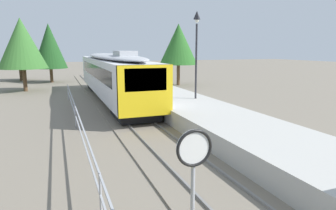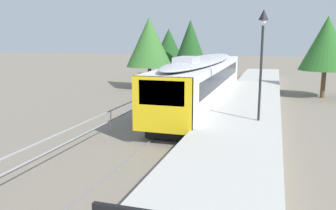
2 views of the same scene
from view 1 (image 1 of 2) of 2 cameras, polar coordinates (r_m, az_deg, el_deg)
The scene contains 11 objects.
ground_plane at distance 17.04m, azimuth -16.33°, elevation -3.36°, with size 160.00×160.00×0.00m, color slate.
track_rails at distance 17.48m, azimuth -6.49°, elevation -2.52°, with size 3.20×60.00×0.14m.
commuter_train at distance 23.44m, azimuth -10.50°, elevation 5.96°, with size 2.82×18.33×3.74m.
station_platform at distance 18.42m, azimuth 3.33°, elevation -0.46°, with size 3.90×60.00×0.90m, color #B7B5AD.
platform_lamp_mid_platform at distance 18.77m, azimuth 5.47°, elevation 12.52°, with size 0.34×0.34×5.35m.
speed_limit_sign at distance 4.84m, azimuth 4.91°, elevation -12.38°, with size 0.61×0.10×2.81m.
carpark_fence at distance 7.27m, azimuth -12.81°, elevation -14.91°, with size 0.06×36.06×1.25m.
tree_behind_carpark at distance 42.33m, azimuth -26.60°, elevation 9.40°, with size 4.17×4.17×6.04m.
tree_behind_station_far at distance 31.40m, azimuth -26.15°, elevation 10.51°, with size 4.42×4.42×6.82m.
tree_distant_left at distance 33.21m, azimuth 2.01°, elevation 11.50°, with size 4.19×4.19×6.67m.
tree_distant_centre at distance 38.54m, azimuth -21.70°, elevation 10.40°, with size 3.90×3.90×6.92m.
Camera 1 is at (-4.08, 5.48, 4.02)m, focal length 31.94 mm.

